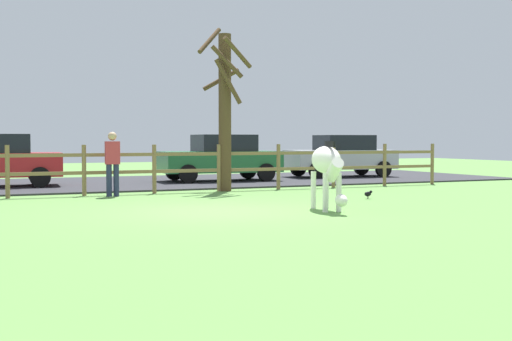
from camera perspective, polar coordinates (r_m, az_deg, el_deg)
name	(u,v)px	position (r m, az deg, el deg)	size (l,w,h in m)	color
ground_plane	(217,211)	(13.93, -3.24, -3.39)	(60.00, 60.00, 0.00)	#5B8C42
parking_asphalt	(112,183)	(22.81, -11.81, -1.05)	(28.00, 7.40, 0.05)	#2D2D33
paddock_fence	(120,166)	(18.41, -11.19, 0.34)	(20.57, 0.11, 1.31)	olive
bare_tree	(225,106)	(19.36, -2.59, 5.39)	(1.48, 1.50, 4.66)	#513A23
zebra	(327,165)	(14.08, 5.91, 0.44)	(0.73, 1.92, 1.41)	white
crow_on_grass	(368,194)	(17.02, 9.26, -1.91)	(0.21, 0.10, 0.20)	black
parked_car_silver	(341,156)	(26.03, 7.06, 1.23)	(4.13, 2.17, 1.56)	#B7BABF
parked_car_green	(221,157)	(23.30, -2.94, 1.09)	(4.08, 2.05, 1.56)	#236B38
visitor_near_fence	(112,161)	(17.82, -11.78, 0.79)	(0.38, 0.25, 1.64)	#232847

